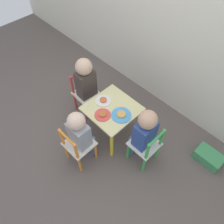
% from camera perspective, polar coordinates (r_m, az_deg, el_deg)
% --- Properties ---
extents(ground_plane, '(6.00, 6.00, 0.00)m').
position_cam_1_polar(ground_plane, '(2.55, 0.00, -5.04)').
color(ground_plane, '#5B514C').
extents(kids_table, '(0.49, 0.49, 0.43)m').
position_cam_1_polar(kids_table, '(2.26, 0.00, -0.19)').
color(kids_table, beige).
rests_on(kids_table, ground_plane).
extents(chair_red, '(0.27, 0.27, 0.52)m').
position_cam_1_polar(chair_red, '(2.59, -6.99, 4.82)').
color(chair_red, silver).
rests_on(chair_red, ground_plane).
extents(chair_green, '(0.26, 0.26, 0.52)m').
position_cam_1_polar(chair_green, '(2.18, 8.88, -8.82)').
color(chair_green, silver).
rests_on(chair_green, ground_plane).
extents(chair_orange, '(0.27, 0.27, 0.52)m').
position_cam_1_polar(chair_orange, '(2.18, -8.93, -8.77)').
color(chair_orange, silver).
rests_on(chair_orange, ground_plane).
extents(child_left, '(0.23, 0.21, 0.78)m').
position_cam_1_polar(child_left, '(2.40, -6.64, 7.58)').
color(child_left, '#7A6B5B').
rests_on(child_left, ground_plane).
extents(child_right, '(0.22, 0.20, 0.74)m').
position_cam_1_polar(child_right, '(2.03, 8.25, -5.10)').
color(child_right, '#4C608E').
rests_on(child_right, ground_plane).
extents(child_front, '(0.20, 0.22, 0.71)m').
position_cam_1_polar(child_front, '(2.05, -8.20, -5.35)').
color(child_front, '#4C608E').
rests_on(child_front, ground_plane).
extents(plate_left, '(0.16, 0.16, 0.03)m').
position_cam_1_polar(plate_left, '(2.26, -2.30, 3.00)').
color(plate_left, white).
rests_on(plate_left, kids_table).
extents(plate_right, '(0.20, 0.20, 0.03)m').
position_cam_1_polar(plate_right, '(2.14, 2.42, -0.76)').
color(plate_right, '#4C9EE0').
rests_on(plate_right, kids_table).
extents(plate_front, '(0.16, 0.16, 0.03)m').
position_cam_1_polar(plate_front, '(2.14, -2.49, -0.70)').
color(plate_front, '#E54C47').
rests_on(plate_front, kids_table).
extents(storage_bin, '(0.28, 0.18, 0.12)m').
position_cam_1_polar(storage_bin, '(2.53, 23.89, -10.71)').
color(storage_bin, '#3D8E56').
rests_on(storage_bin, ground_plane).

